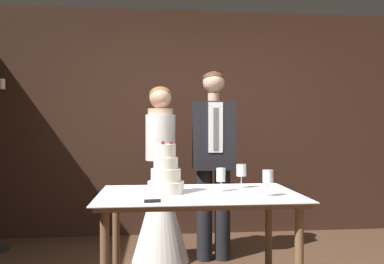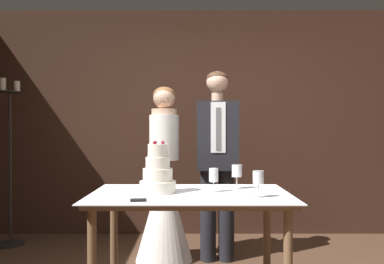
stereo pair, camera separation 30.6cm
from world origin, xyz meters
TOP-DOWN VIEW (x-y plane):
  - wall_back at (0.00, 2.22)m, footprint 5.37×0.12m
  - cake_table at (-0.09, 0.32)m, footprint 1.38×0.82m
  - tiered_cake at (-0.32, 0.33)m, footprint 0.25×0.25m
  - cake_knife at (-0.33, 0.02)m, footprint 0.42×0.08m
  - wine_glass_near at (0.07, 0.37)m, footprint 0.07×0.07m
  - wine_glass_middle at (0.26, 0.51)m, footprint 0.07×0.07m
  - wine_glass_far at (0.35, 0.15)m, footprint 0.07×0.07m
  - bride at (-0.34, 1.27)m, footprint 0.54×0.54m
  - groom at (0.16, 1.27)m, footprint 0.39×0.25m

SIDE VIEW (x-z plane):
  - bride at x=-0.34m, z-range -0.22..1.43m
  - cake_table at x=-0.09m, z-range 0.31..1.11m
  - cake_knife at x=-0.33m, z-range 0.80..0.82m
  - wine_glass_near at x=0.07m, z-range 0.83..1.00m
  - wine_glass_far at x=0.35m, z-range 0.84..1.01m
  - wine_glass_middle at x=0.26m, z-range 0.84..1.02m
  - tiered_cake at x=-0.32m, z-range 0.75..1.11m
  - groom at x=0.16m, z-range 0.10..1.90m
  - wall_back at x=0.00m, z-range 0.00..2.65m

